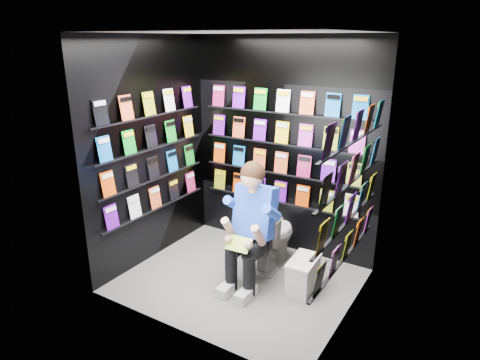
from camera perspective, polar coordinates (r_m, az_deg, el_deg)
The scene contains 14 objects.
floor at distance 4.86m, azimuth -0.13°, elevation -13.25°, with size 2.40×2.40×0.00m, color slate.
ceiling at distance 4.14m, azimuth -0.16°, elevation 19.11°, with size 2.40×2.40×0.00m, color white.
wall_back at distance 5.17m, azimuth 5.71°, elevation 4.32°, with size 2.40×0.04×2.60m, color black.
wall_front at distance 3.55m, azimuth -8.66°, elevation -2.41°, with size 2.40×0.04×2.60m, color black.
wall_left at distance 5.03m, azimuth -11.88°, elevation 3.63°, with size 0.04×2.00×2.60m, color black.
wall_right at distance 3.86m, azimuth 15.20°, elevation -1.17°, with size 0.04×2.00×2.60m, color black.
comics_back at distance 5.14m, azimuth 5.56°, elevation 4.31°, with size 2.10×0.06×1.37m, color #E7582B, non-canonical shape.
comics_left at distance 5.01m, azimuth -11.63°, elevation 3.64°, with size 0.06×1.70×1.37m, color #E7582B, non-canonical shape.
comics_right at distance 3.86m, azimuth 14.78°, elevation -1.02°, with size 0.06×1.70×1.37m, color #E7582B, non-canonical shape.
toilet at distance 5.01m, azimuth 4.28°, elevation -7.45°, with size 0.42×0.75×0.73m, color white.
longbox at distance 4.68m, azimuth 8.38°, elevation -12.52°, with size 0.24×0.43×0.32m, color silver.
longbox_lid at distance 4.59m, azimuth 8.48°, elevation -10.62°, with size 0.26×0.45×0.03m, color silver.
reader at distance 4.53m, azimuth 2.18°, elevation -4.31°, with size 0.57×0.83×1.53m, color blue, non-canonical shape.
held_comic at distance 4.35m, azimuth -0.15°, elevation -8.53°, with size 0.25×0.01×0.18m, color green.
Camera 1 is at (2.17, -3.52, 2.55)m, focal length 32.00 mm.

